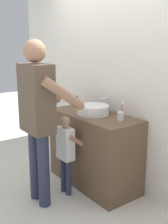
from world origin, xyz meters
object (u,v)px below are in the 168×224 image
object	(u,v)px
child_toddler	(66,148)
toothbrush_cup	(121,116)
soap_bottle	(77,103)
adult_parent	(38,109)

from	to	relation	value
child_toddler	toothbrush_cup	bearing A→B (deg)	49.87
soap_bottle	adult_parent	size ratio (longest dim) A/B	0.09
toothbrush_cup	soap_bottle	bearing A→B (deg)	-175.86
soap_bottle	child_toddler	size ratio (longest dim) A/B	0.18
child_toddler	adult_parent	world-z (taller)	adult_parent
soap_bottle	adult_parent	xyz separation A→B (m)	(0.34, -0.72, 0.09)
toothbrush_cup	soap_bottle	xyz separation A→B (m)	(-0.74, -0.05, 0.02)
child_toddler	adult_parent	xyz separation A→B (m)	(-0.02, -0.32, 0.49)
toothbrush_cup	child_toddler	size ratio (longest dim) A/B	0.22
toothbrush_cup	child_toddler	xyz separation A→B (m)	(-0.39, -0.46, -0.38)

